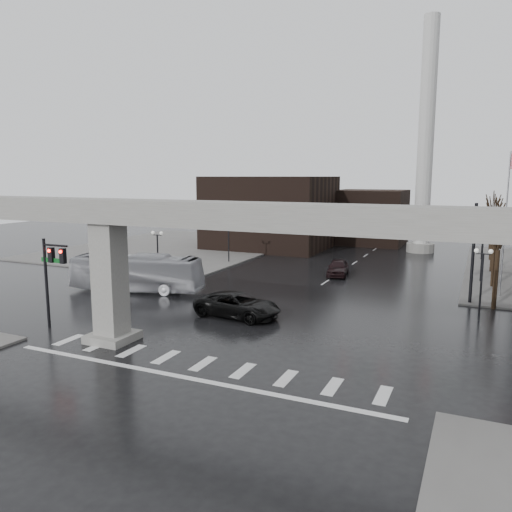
% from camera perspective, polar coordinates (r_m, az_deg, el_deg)
% --- Properties ---
extents(ground, '(160.00, 160.00, 0.00)m').
position_cam_1_polar(ground, '(28.53, -5.03, -11.49)').
color(ground, black).
rests_on(ground, ground).
extents(sidewalk_nw, '(28.00, 36.00, 0.15)m').
position_cam_1_polar(sidewalk_nw, '(71.72, -9.05, 1.01)').
color(sidewalk_nw, slate).
rests_on(sidewalk_nw, ground).
extents(elevated_guideway, '(48.00, 2.60, 8.70)m').
position_cam_1_polar(elevated_guideway, '(26.31, -2.83, 2.23)').
color(elevated_guideway, '#97958F').
rests_on(elevated_guideway, ground).
extents(building_far_left, '(16.00, 14.00, 10.00)m').
position_cam_1_polar(building_far_left, '(70.85, 1.73, 5.02)').
color(building_far_left, black).
rests_on(building_far_left, ground).
extents(building_far_mid, '(10.00, 10.00, 8.00)m').
position_cam_1_polar(building_far_mid, '(76.98, 12.93, 4.38)').
color(building_far_mid, black).
rests_on(building_far_mid, ground).
extents(smokestack, '(3.60, 3.60, 30.00)m').
position_cam_1_polar(smokestack, '(69.68, 18.78, 11.36)').
color(smokestack, beige).
rests_on(smokestack, ground).
extents(signal_mast_arm, '(12.12, 0.43, 8.00)m').
position_cam_1_polar(signal_mast_arm, '(42.44, 18.57, 2.95)').
color(signal_mast_arm, black).
rests_on(signal_mast_arm, ground).
extents(signal_left_pole, '(2.30, 0.30, 6.00)m').
position_cam_1_polar(signal_left_pole, '(35.31, -22.32, -1.29)').
color(signal_left_pole, black).
rests_on(signal_left_pole, ground).
extents(flagpole_assembly, '(2.06, 0.12, 12.00)m').
position_cam_1_polar(flagpole_assembly, '(45.34, 27.07, 4.96)').
color(flagpole_assembly, silver).
rests_on(flagpole_assembly, ground).
extents(lamp_right_0, '(1.22, 0.32, 5.11)m').
position_cam_1_polar(lamp_right_0, '(37.80, 24.42, -1.70)').
color(lamp_right_0, black).
rests_on(lamp_right_0, ground).
extents(lamp_right_1, '(1.22, 0.32, 5.11)m').
position_cam_1_polar(lamp_right_1, '(51.64, 24.48, 0.99)').
color(lamp_right_1, black).
rests_on(lamp_right_1, ground).
extents(lamp_right_2, '(1.22, 0.32, 5.11)m').
position_cam_1_polar(lamp_right_2, '(65.55, 24.52, 2.54)').
color(lamp_right_2, black).
rests_on(lamp_right_2, ground).
extents(lamp_left_0, '(1.22, 0.32, 5.11)m').
position_cam_1_polar(lamp_left_0, '(46.28, -11.18, 0.79)').
color(lamp_left_0, black).
rests_on(lamp_left_0, ground).
extents(lamp_left_1, '(1.22, 0.32, 5.11)m').
position_cam_1_polar(lamp_left_1, '(58.14, -3.15, 2.61)').
color(lamp_left_1, black).
rests_on(lamp_left_1, ground).
extents(lamp_left_2, '(1.22, 0.32, 5.11)m').
position_cam_1_polar(lamp_left_2, '(70.79, 2.09, 3.78)').
color(lamp_left_2, black).
rests_on(lamp_left_2, ground).
extents(tree_right_0, '(1.09, 1.58, 7.50)m').
position_cam_1_polar(tree_right_0, '(41.89, 25.79, -1.77)').
color(tree_right_0, black).
rests_on(tree_right_0, ground).
extents(tree_right_1, '(1.09, 1.61, 7.67)m').
position_cam_1_polar(tree_right_1, '(49.78, 25.62, -0.09)').
color(tree_right_1, black).
rests_on(tree_right_1, ground).
extents(tree_right_2, '(1.10, 1.63, 7.85)m').
position_cam_1_polar(tree_right_2, '(57.70, 25.49, 1.13)').
color(tree_right_2, black).
rests_on(tree_right_2, ground).
extents(tree_right_3, '(1.11, 1.66, 8.02)m').
position_cam_1_polar(tree_right_3, '(65.63, 25.39, 2.05)').
color(tree_right_3, black).
rests_on(tree_right_3, ground).
extents(tree_right_4, '(1.12, 1.69, 8.19)m').
position_cam_1_polar(tree_right_4, '(73.58, 25.31, 2.78)').
color(tree_right_4, black).
rests_on(tree_right_4, ground).
extents(pickup_truck, '(6.63, 3.57, 1.77)m').
position_cam_1_polar(pickup_truck, '(35.98, -2.11, -5.62)').
color(pickup_truck, black).
rests_on(pickup_truck, ground).
extents(city_bus, '(12.07, 5.10, 3.27)m').
position_cam_1_polar(city_bus, '(45.04, -13.50, -1.89)').
color(city_bus, silver).
rests_on(city_bus, ground).
extents(far_car, '(2.71, 5.10, 1.65)m').
position_cam_1_polar(far_car, '(51.52, 9.35, -1.31)').
color(far_car, black).
rests_on(far_car, ground).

